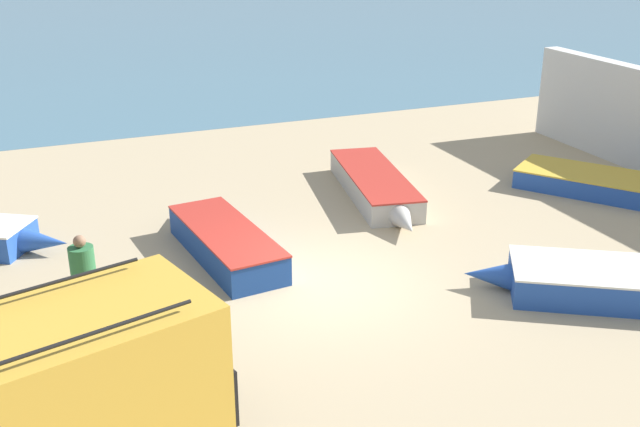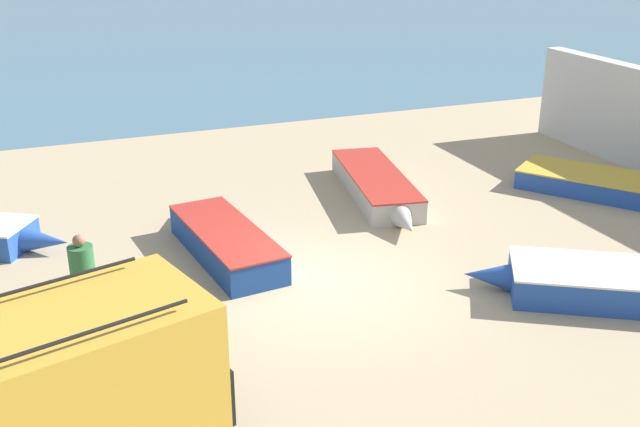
{
  "view_description": "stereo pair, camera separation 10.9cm",
  "coord_description": "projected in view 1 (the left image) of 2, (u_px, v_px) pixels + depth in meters",
  "views": [
    {
      "loc": [
        -4.97,
        -12.08,
        6.71
      ],
      "look_at": [
        0.42,
        1.2,
        1.0
      ],
      "focal_mm": 42.0,
      "sensor_mm": 36.0,
      "label": 1
    },
    {
      "loc": [
        -4.87,
        -12.12,
        6.71
      ],
      "look_at": [
        0.42,
        1.2,
        1.0
      ],
      "focal_mm": 42.0,
      "sensor_mm": 36.0,
      "label": 2
    }
  ],
  "objects": [
    {
      "name": "ground_plane",
      "position": [
        323.0,
        285.0,
        14.62
      ],
      "size": [
        200.0,
        200.0,
        0.0
      ],
      "primitive_type": "plane",
      "color": "tan"
    },
    {
      "name": "sea_water",
      "position": [
        75.0,
        7.0,
        59.38
      ],
      "size": [
        120.0,
        80.0,
        0.01
      ],
      "primitive_type": "cube",
      "color": "#477084",
      "rests_on": "ground_plane"
    },
    {
      "name": "parked_van",
      "position": [
        23.0,
        404.0,
        9.06
      ],
      "size": [
        5.23,
        3.17,
        2.33
      ],
      "rotation": [
        0.0,
        0.0,
        0.27
      ],
      "color": "gold",
      "rests_on": "ground_plane"
    },
    {
      "name": "fishing_rowboat_0",
      "position": [
        614.0,
        283.0,
        14.04
      ],
      "size": [
        4.83,
        3.52,
        0.6
      ],
      "rotation": [
        0.0,
        0.0,
        2.59
      ],
      "color": "#234CA3",
      "rests_on": "ground_plane"
    },
    {
      "name": "fishing_rowboat_1",
      "position": [
        376.0,
        186.0,
        19.08
      ],
      "size": [
        2.11,
        5.45,
        0.6
      ],
      "rotation": [
        0.0,
        0.0,
        4.53
      ],
      "color": "#ADA89E",
      "rests_on": "ground_plane"
    },
    {
      "name": "fishing_rowboat_3",
      "position": [
        594.0,
        182.0,
        19.48
      ],
      "size": [
        3.49,
        4.16,
        0.51
      ],
      "rotation": [
        0.0,
        0.0,
        5.34
      ],
      "color": "#234CA3",
      "rests_on": "ground_plane"
    },
    {
      "name": "fishing_rowboat_4",
      "position": [
        223.0,
        240.0,
        15.85
      ],
      "size": [
        1.68,
        4.58,
        0.65
      ],
      "rotation": [
        0.0,
        0.0,
        1.68
      ],
      "color": "navy",
      "rests_on": "ground_plane"
    },
    {
      "name": "fisherman_1",
      "position": [
        83.0,
        271.0,
        12.96
      ],
      "size": [
        0.43,
        0.43,
        1.65
      ],
      "rotation": [
        0.0,
        0.0,
        4.88
      ],
      "color": "#5B564C",
      "rests_on": "ground_plane"
    }
  ]
}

